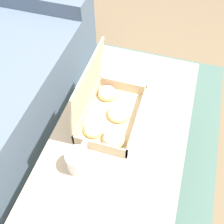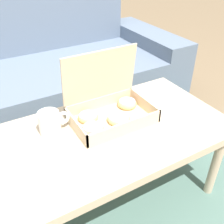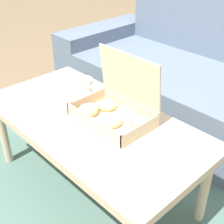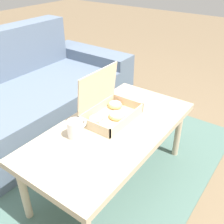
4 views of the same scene
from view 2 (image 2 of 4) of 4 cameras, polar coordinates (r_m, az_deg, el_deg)
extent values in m
plane|color=#756047|center=(1.53, -4.31, -15.04)|extent=(12.00, 12.00, 0.00)
cube|color=#4C6B60|center=(1.72, -8.78, -8.25)|extent=(2.21, 1.96, 0.01)
cube|color=slate|center=(1.91, -13.77, 3.17)|extent=(1.61, 0.68, 0.41)
cube|color=slate|center=(2.22, -18.14, 12.73)|extent=(1.61, 0.20, 0.82)
cube|color=slate|center=(2.34, 7.41, 11.19)|extent=(0.24, 0.88, 0.51)
cube|color=#C6B293|center=(1.14, -2.15, -5.49)|extent=(1.14, 0.58, 0.04)
cylinder|color=#C6B293|center=(1.43, 21.57, -10.63)|extent=(0.04, 0.04, 0.41)
cylinder|color=#C6B293|center=(1.66, 9.90, -1.38)|extent=(0.04, 0.04, 0.41)
cube|color=beige|center=(1.20, 0.00, -1.82)|extent=(0.36, 0.24, 0.01)
cube|color=beige|center=(1.10, 3.02, -3.46)|extent=(0.36, 0.01, 0.06)
cube|color=beige|center=(1.27, -2.62, 2.09)|extent=(0.36, 0.01, 0.06)
cube|color=beige|center=(1.12, -7.91, -3.05)|extent=(0.01, 0.24, 0.06)
cube|color=beige|center=(1.26, 7.00, 1.78)|extent=(0.01, 0.24, 0.06)
cube|color=beige|center=(1.19, -2.59, 8.01)|extent=(0.36, 0.04, 0.24)
torus|color=#E5BC75|center=(1.28, 3.31, 1.83)|extent=(0.09, 0.09, 0.03)
cylinder|color=pink|center=(1.28, 3.32, 2.19)|extent=(0.08, 0.08, 0.01)
torus|color=#E5BC75|center=(1.18, 1.46, -1.48)|extent=(0.11, 0.11, 0.03)
cylinder|color=pink|center=(1.18, 1.47, -1.17)|extent=(0.09, 0.09, 0.01)
torus|color=#E5BC75|center=(1.20, -5.23, -1.12)|extent=(0.09, 0.09, 0.03)
cylinder|color=pink|center=(1.19, -5.24, -0.80)|extent=(0.08, 0.08, 0.01)
torus|color=#E5BC75|center=(1.11, -4.17, -3.84)|extent=(0.10, 0.10, 0.03)
cylinder|color=pink|center=(1.11, -4.20, -3.43)|extent=(0.08, 0.08, 0.02)
cylinder|color=white|center=(1.13, -13.46, -2.35)|extent=(0.09, 0.09, 0.10)
torus|color=white|center=(1.14, -10.61, -1.26)|extent=(0.06, 0.02, 0.06)
camera|label=1|loc=(0.72, -65.21, 42.83)|focal=42.00mm
camera|label=3|loc=(1.37, 66.24, 19.72)|focal=50.00mm
camera|label=4|loc=(0.67, -121.59, -0.81)|focal=42.00mm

